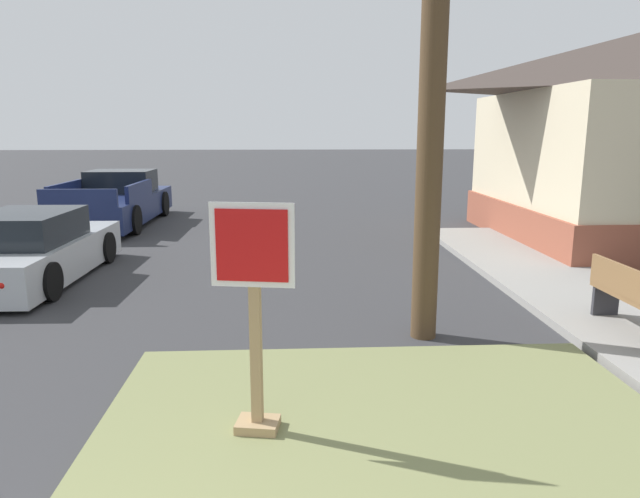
{
  "coord_description": "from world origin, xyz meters",
  "views": [
    {
      "loc": [
        1.32,
        -1.47,
        2.62
      ],
      "look_at": [
        1.67,
        4.97,
        1.28
      ],
      "focal_mm": 32.13,
      "sensor_mm": 36.0,
      "label": 1
    }
  ],
  "objects_px": {
    "stop_sign": "(255,327)",
    "street_bench": "(633,296)",
    "parked_sedan_silver": "(32,251)",
    "pickup_truck_navy": "(116,203)"
  },
  "relations": [
    {
      "from": "pickup_truck_navy",
      "to": "stop_sign",
      "type": "bearing_deg",
      "value": -68.72
    },
    {
      "from": "stop_sign",
      "to": "street_bench",
      "type": "distance_m",
      "value": 5.06
    },
    {
      "from": "stop_sign",
      "to": "parked_sedan_silver",
      "type": "height_order",
      "value": "stop_sign"
    },
    {
      "from": "stop_sign",
      "to": "pickup_truck_navy",
      "type": "height_order",
      "value": "stop_sign"
    },
    {
      "from": "parked_sedan_silver",
      "to": "pickup_truck_navy",
      "type": "bearing_deg",
      "value": 93.46
    },
    {
      "from": "parked_sedan_silver",
      "to": "street_bench",
      "type": "bearing_deg",
      "value": -21.43
    },
    {
      "from": "pickup_truck_navy",
      "to": "street_bench",
      "type": "distance_m",
      "value": 13.42
    },
    {
      "from": "pickup_truck_navy",
      "to": "street_bench",
      "type": "xyz_separation_m",
      "value": [
        9.2,
        -9.77,
        -0.03
      ]
    },
    {
      "from": "stop_sign",
      "to": "street_bench",
      "type": "xyz_separation_m",
      "value": [
        4.58,
        2.11,
        -0.43
      ]
    },
    {
      "from": "stop_sign",
      "to": "street_bench",
      "type": "height_order",
      "value": "stop_sign"
    }
  ]
}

